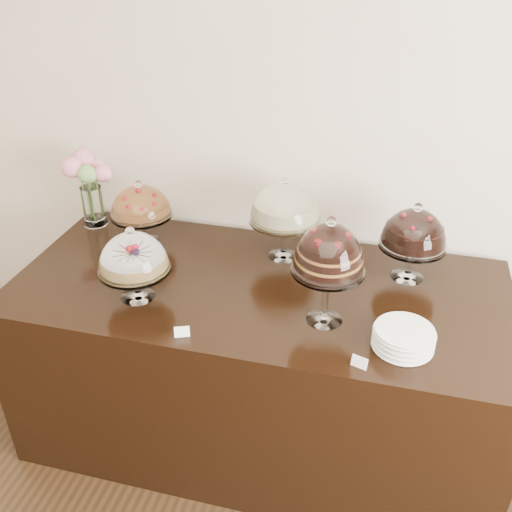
% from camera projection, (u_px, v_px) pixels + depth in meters
% --- Properties ---
extents(wall_back, '(5.00, 0.04, 3.00)m').
position_uv_depth(wall_back, '(340.00, 121.00, 2.64)').
color(wall_back, beige).
rests_on(wall_back, ground).
extents(display_counter, '(2.20, 1.00, 0.90)m').
position_uv_depth(display_counter, '(259.00, 362.00, 2.77)').
color(display_counter, black).
rests_on(display_counter, ground).
extents(cake_stand_sugar_sponge, '(0.30, 0.30, 0.34)m').
position_uv_depth(cake_stand_sugar_sponge, '(133.00, 256.00, 2.36)').
color(cake_stand_sugar_sponge, white).
rests_on(cake_stand_sugar_sponge, display_counter).
extents(cake_stand_choco_layer, '(0.29, 0.29, 0.47)m').
position_uv_depth(cake_stand_choco_layer, '(329.00, 253.00, 2.16)').
color(cake_stand_choco_layer, white).
rests_on(cake_stand_choco_layer, display_counter).
extents(cake_stand_cheesecake, '(0.34, 0.34, 0.41)m').
position_uv_depth(cake_stand_cheesecake, '(285.00, 206.00, 2.63)').
color(cake_stand_cheesecake, white).
rests_on(cake_stand_cheesecake, display_counter).
extents(cake_stand_dark_choco, '(0.30, 0.30, 0.37)m').
position_uv_depth(cake_stand_dark_choco, '(414.00, 232.00, 2.48)').
color(cake_stand_dark_choco, white).
rests_on(cake_stand_dark_choco, display_counter).
extents(cake_stand_fruit_tart, '(0.31, 0.31, 0.33)m').
position_uv_depth(cake_stand_fruit_tart, '(141.00, 204.00, 2.79)').
color(cake_stand_fruit_tart, white).
rests_on(cake_stand_fruit_tart, display_counter).
extents(flower_vase, '(0.24, 0.22, 0.40)m').
position_uv_depth(flower_vase, '(89.00, 181.00, 2.93)').
color(flower_vase, white).
rests_on(flower_vase, display_counter).
extents(plate_stack, '(0.23, 0.23, 0.08)m').
position_uv_depth(plate_stack, '(403.00, 338.00, 2.15)').
color(plate_stack, white).
rests_on(plate_stack, display_counter).
extents(price_card_left, '(0.06, 0.04, 0.04)m').
position_uv_depth(price_card_left, '(182.00, 332.00, 2.22)').
color(price_card_left, white).
rests_on(price_card_left, display_counter).
extents(price_card_right, '(0.06, 0.03, 0.04)m').
position_uv_depth(price_card_right, '(359.00, 362.00, 2.07)').
color(price_card_right, white).
rests_on(price_card_right, display_counter).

